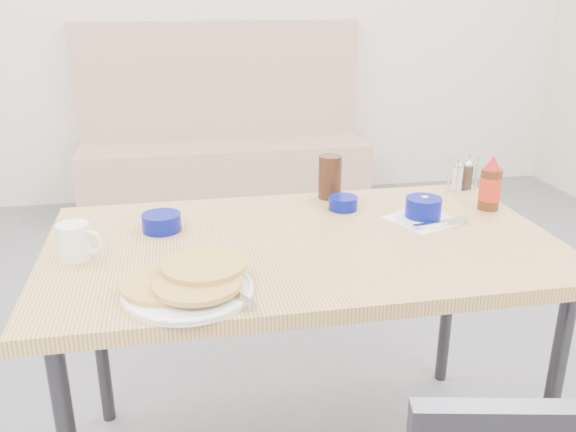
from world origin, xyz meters
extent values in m
cube|color=tan|center=(0.00, 2.72, 0.23)|extent=(1.90, 0.55, 0.45)
cube|color=tan|center=(0.00, 2.94, 0.72)|extent=(1.90, 0.12, 1.00)
cube|color=#2D2D33|center=(0.00, 2.72, 0.04)|extent=(1.90, 0.55, 0.08)
cube|color=tan|center=(0.00, 0.25, 0.74)|extent=(1.40, 0.80, 0.04)
cylinder|color=#2D2D33|center=(0.62, -0.07, 0.36)|extent=(0.04, 0.04, 0.72)
cylinder|color=#2D2D33|center=(-0.62, 0.57, 0.36)|extent=(0.04, 0.04, 0.72)
cylinder|color=#2D2D33|center=(0.62, 0.57, 0.36)|extent=(0.04, 0.04, 0.72)
cylinder|color=white|center=(-0.33, -0.02, 0.77)|extent=(0.30, 0.30, 0.01)
cylinder|color=#E5B156|center=(-0.38, 0.00, 0.78)|extent=(0.20, 0.20, 0.01)
cylinder|color=#E5B156|center=(-0.30, -0.04, 0.79)|extent=(0.20, 0.20, 0.01)
cylinder|color=#E5B156|center=(-0.29, 0.03, 0.81)|extent=(0.20, 0.20, 0.01)
cube|color=silver|center=(-0.22, -0.08, 0.78)|extent=(0.08, 0.12, 0.01)
cylinder|color=white|center=(-0.60, 0.24, 0.81)|extent=(0.08, 0.08, 0.09)
cylinder|color=black|center=(-0.60, 0.24, 0.85)|extent=(0.07, 0.07, 0.00)
torus|color=white|center=(-0.56, 0.22, 0.81)|extent=(0.07, 0.04, 0.07)
cube|color=white|center=(0.38, 0.33, 0.76)|extent=(0.23, 0.23, 0.00)
cylinder|color=white|center=(0.38, 0.33, 0.77)|extent=(0.17, 0.17, 0.01)
cylinder|color=#050E71|center=(0.38, 0.33, 0.80)|extent=(0.11, 0.11, 0.06)
cylinder|color=white|center=(0.38, 0.33, 0.83)|extent=(0.10, 0.10, 0.01)
cube|color=#F4DB60|center=(0.39, 0.33, 0.83)|extent=(0.02, 0.02, 0.01)
cube|color=silver|center=(0.42, 0.27, 0.78)|extent=(0.19, 0.05, 0.00)
cylinder|color=#050E71|center=(-0.38, 0.39, 0.79)|extent=(0.11, 0.11, 0.05)
cylinder|color=#050E71|center=(0.18, 0.47, 0.78)|extent=(0.09, 0.09, 0.04)
cylinder|color=black|center=(0.16, 0.59, 0.83)|extent=(0.09, 0.09, 0.14)
cube|color=silver|center=(0.64, 0.59, 0.76)|extent=(0.11, 0.08, 0.00)
cylinder|color=silver|center=(0.60, 0.56, 0.82)|extent=(0.01, 0.01, 0.11)
cylinder|color=silver|center=(0.68, 0.58, 0.82)|extent=(0.01, 0.01, 0.11)
cylinder|color=silver|center=(0.59, 0.60, 0.82)|extent=(0.01, 0.01, 0.11)
cylinder|color=silver|center=(0.67, 0.62, 0.82)|extent=(0.01, 0.01, 0.11)
cylinder|color=silver|center=(0.61, 0.58, 0.80)|extent=(0.03, 0.03, 0.08)
cylinder|color=#3F3326|center=(0.66, 0.60, 0.80)|extent=(0.03, 0.03, 0.08)
cylinder|color=#47230F|center=(0.63, 0.39, 0.82)|extent=(0.07, 0.07, 0.13)
cylinder|color=red|center=(0.63, 0.39, 0.83)|extent=(0.07, 0.07, 0.07)
cone|color=red|center=(0.63, 0.39, 0.91)|extent=(0.05, 0.05, 0.04)
camera|label=1|loc=(-0.34, -1.28, 1.41)|focal=38.00mm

